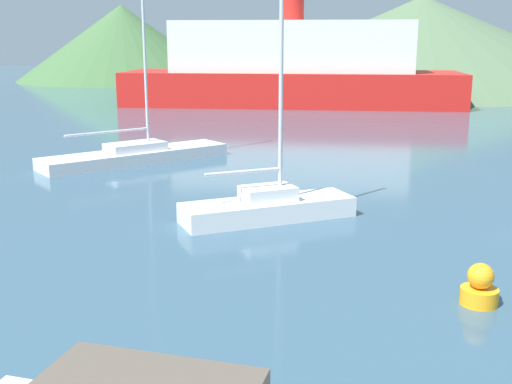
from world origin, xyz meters
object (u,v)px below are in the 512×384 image
(sailboat_inner, at_px, (136,153))
(buoy_marker, at_px, (480,288))
(ferry_distant, at_px, (292,69))
(sailboat_outer, at_px, (268,205))

(sailboat_inner, relative_size, buoy_marker, 12.46)
(ferry_distant, bearing_deg, sailboat_inner, -101.90)
(ferry_distant, bearing_deg, buoy_marker, -80.97)
(sailboat_inner, relative_size, sailboat_outer, 1.42)
(buoy_marker, bearing_deg, sailboat_inner, 120.84)
(sailboat_inner, height_order, ferry_distant, sailboat_inner)
(sailboat_inner, distance_m, ferry_distant, 24.91)
(sailboat_outer, distance_m, buoy_marker, 7.34)
(sailboat_inner, distance_m, sailboat_outer, 10.34)
(ferry_distant, xyz_separation_m, buoy_marker, (0.53, -38.46, -2.45))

